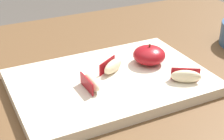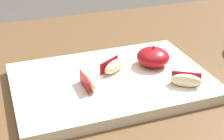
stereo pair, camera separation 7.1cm
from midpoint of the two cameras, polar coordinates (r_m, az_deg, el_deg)
name	(u,v)px [view 2 (the right image)]	position (r m, az deg, el deg)	size (l,w,h in m)	color
dining_table	(117,121)	(0.79, 3.48, -8.51)	(1.26, 0.95, 0.73)	brown
cutting_board	(112,83)	(0.72, 2.80, -2.24)	(0.41, 0.28, 0.02)	beige
apple_half_skin_up	(153,57)	(0.77, 9.44, 2.09)	(0.07, 0.07, 0.05)	maroon
apple_wedge_back	(89,81)	(0.68, -0.81, -1.95)	(0.02, 0.06, 0.03)	beige
apple_wedge_right	(113,66)	(0.74, 2.88, 0.52)	(0.06, 0.05, 0.03)	beige
apple_wedge_front	(186,80)	(0.71, 15.03, -1.74)	(0.06, 0.05, 0.03)	beige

